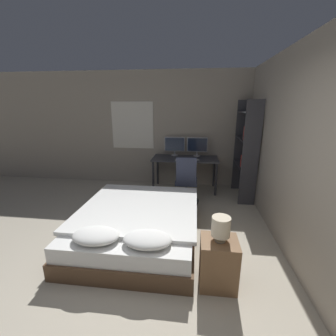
# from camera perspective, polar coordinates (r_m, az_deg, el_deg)

# --- Properties ---
(ground_plane) EXTENTS (20.00, 20.00, 0.00)m
(ground_plane) POSITION_cam_1_polar(r_m,az_deg,el_deg) (2.68, -10.77, -30.86)
(ground_plane) COLOR #B2A893
(wall_back) EXTENTS (12.00, 0.08, 2.70)m
(wall_back) POSITION_cam_1_polar(r_m,az_deg,el_deg) (5.48, 0.07, 9.72)
(wall_back) COLOR #9E9384
(wall_back) RESTS_ON ground_plane
(wall_side_right) EXTENTS (0.06, 12.00, 2.70)m
(wall_side_right) POSITION_cam_1_polar(r_m,az_deg,el_deg) (3.52, 27.89, 4.38)
(wall_side_right) COLOR #9E9384
(wall_side_right) RESTS_ON ground_plane
(bed) EXTENTS (1.71, 2.00, 0.55)m
(bed) POSITION_cam_1_polar(r_m,az_deg,el_deg) (3.45, -7.59, -13.86)
(bed) COLOR brown
(bed) RESTS_ON ground_plane
(nightstand) EXTENTS (0.40, 0.36, 0.55)m
(nightstand) POSITION_cam_1_polar(r_m,az_deg,el_deg) (2.71, 12.65, -22.40)
(nightstand) COLOR brown
(nightstand) RESTS_ON ground_plane
(bedside_lamp) EXTENTS (0.20, 0.20, 0.27)m
(bedside_lamp) POSITION_cam_1_polar(r_m,az_deg,el_deg) (2.47, 13.28, -14.32)
(bedside_lamp) COLOR gray
(bedside_lamp) RESTS_ON nightstand
(desk) EXTENTS (1.48, 0.69, 0.76)m
(desk) POSITION_cam_1_polar(r_m,az_deg,el_deg) (5.16, 4.36, 1.61)
(desk) COLOR #38383D
(desk) RESTS_ON ground_plane
(monitor_left) EXTENTS (0.48, 0.16, 0.44)m
(monitor_left) POSITION_cam_1_polar(r_m,az_deg,el_deg) (5.34, 1.70, 5.86)
(monitor_left) COLOR #B7B7BC
(monitor_left) RESTS_ON desk
(monitor_right) EXTENTS (0.48, 0.16, 0.44)m
(monitor_right) POSITION_cam_1_polar(r_m,az_deg,el_deg) (5.32, 7.43, 5.70)
(monitor_right) COLOR #B7B7BC
(monitor_right) RESTS_ON desk
(keyboard) EXTENTS (0.40, 0.13, 0.02)m
(keyboard) POSITION_cam_1_polar(r_m,az_deg,el_deg) (4.90, 4.25, 2.03)
(keyboard) COLOR #B7B7BC
(keyboard) RESTS_ON desk
(computer_mouse) EXTENTS (0.07, 0.05, 0.04)m
(computer_mouse) POSITION_cam_1_polar(r_m,az_deg,el_deg) (4.90, 7.61, 2.03)
(computer_mouse) COLOR #B7B7BC
(computer_mouse) RESTS_ON desk
(office_chair) EXTENTS (0.52, 0.52, 0.98)m
(office_chair) POSITION_cam_1_polar(r_m,az_deg,el_deg) (4.51, 4.63, -4.34)
(office_chair) COLOR black
(office_chair) RESTS_ON ground_plane
(bookshelf) EXTENTS (0.32, 0.91, 2.03)m
(bookshelf) POSITION_cam_1_polar(r_m,az_deg,el_deg) (4.83, 19.47, 5.05)
(bookshelf) COLOR #333338
(bookshelf) RESTS_ON ground_plane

